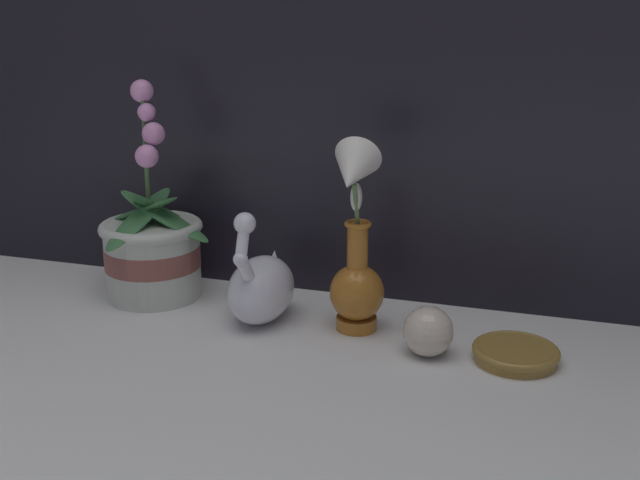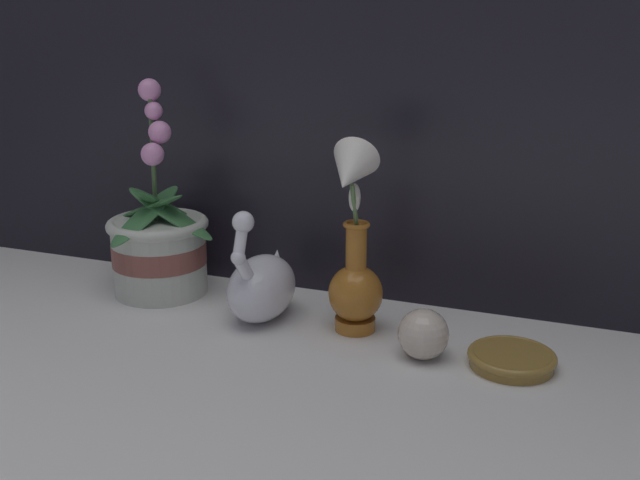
# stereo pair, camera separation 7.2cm
# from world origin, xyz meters

# --- Properties ---
(ground_plane) EXTENTS (2.80, 2.80, 0.00)m
(ground_plane) POSITION_xyz_m (0.00, 0.00, 0.00)
(ground_plane) COLOR silver
(orchid_potted_plant) EXTENTS (0.25, 0.24, 0.38)m
(orchid_potted_plant) POSITION_xyz_m (-0.31, 0.15, 0.09)
(orchid_potted_plant) COLOR beige
(orchid_potted_plant) RESTS_ON ground_plane
(swan_figurine) EXTENTS (0.10, 0.18, 0.20)m
(swan_figurine) POSITION_xyz_m (-0.09, 0.11, 0.06)
(swan_figurine) COLOR white
(swan_figurine) RESTS_ON ground_plane
(blue_vase) EXTENTS (0.09, 0.13, 0.31)m
(blue_vase) POSITION_xyz_m (0.07, 0.10, 0.13)
(blue_vase) COLOR #B26B23
(blue_vase) RESTS_ON ground_plane
(glass_sphere) EXTENTS (0.07, 0.07, 0.07)m
(glass_sphere) POSITION_xyz_m (0.19, 0.05, 0.04)
(glass_sphere) COLOR beige
(glass_sphere) RESTS_ON ground_plane
(amber_dish) EXTENTS (0.13, 0.13, 0.02)m
(amber_dish) POSITION_xyz_m (0.32, 0.07, 0.01)
(amber_dish) COLOR olive
(amber_dish) RESTS_ON ground_plane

